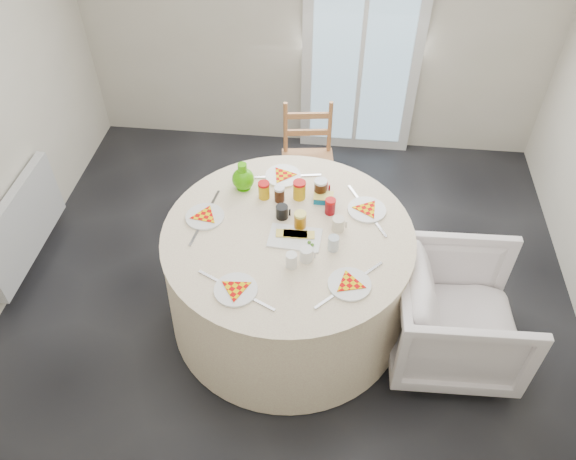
# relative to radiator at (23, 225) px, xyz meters

# --- Properties ---
(floor) EXTENTS (4.00, 4.00, 0.00)m
(floor) POSITION_rel_radiator_xyz_m (1.94, -0.20, -0.38)
(floor) COLOR black
(floor) RESTS_ON ground
(wall_back) EXTENTS (4.00, 0.02, 2.60)m
(wall_back) POSITION_rel_radiator_xyz_m (1.94, 1.80, 0.92)
(wall_back) COLOR #BCB5A3
(wall_back) RESTS_ON floor
(glass_door) EXTENTS (1.00, 0.08, 2.10)m
(glass_door) POSITION_rel_radiator_xyz_m (2.34, 1.75, 0.67)
(glass_door) COLOR silver
(glass_door) RESTS_ON floor
(radiator) EXTENTS (0.07, 1.00, 0.55)m
(radiator) POSITION_rel_radiator_xyz_m (0.00, 0.00, 0.00)
(radiator) COLOR silver
(radiator) RESTS_ON floor
(table) EXTENTS (1.59, 1.59, 0.81)m
(table) POSITION_rel_radiator_xyz_m (1.94, -0.27, -0.01)
(table) COLOR #FEF5C3
(table) RESTS_ON floor
(wooden_chair) EXTENTS (0.45, 0.44, 0.90)m
(wooden_chair) POSITION_rel_radiator_xyz_m (1.98, 0.84, 0.09)
(wooden_chair) COLOR #A7723E
(wooden_chair) RESTS_ON floor
(armchair) EXTENTS (0.76, 0.80, 0.80)m
(armchair) POSITION_rel_radiator_xyz_m (3.01, -0.47, 0.01)
(armchair) COLOR white
(armchair) RESTS_ON floor
(place_settings) EXTENTS (1.36, 1.36, 0.02)m
(place_settings) POSITION_rel_radiator_xyz_m (1.94, -0.27, 0.39)
(place_settings) COLOR silver
(place_settings) RESTS_ON table
(jar_cluster) EXTENTS (0.54, 0.36, 0.14)m
(jar_cluster) POSITION_rel_radiator_xyz_m (1.95, -0.02, 0.44)
(jar_cluster) COLOR #963A18
(jar_cluster) RESTS_ON table
(butter_tub) EXTENTS (0.13, 0.09, 0.05)m
(butter_tub) POSITION_rel_radiator_xyz_m (2.13, 0.04, 0.41)
(butter_tub) COLOR #086591
(butter_tub) RESTS_ON table
(green_pitcher) EXTENTS (0.19, 0.19, 0.19)m
(green_pitcher) POSITION_rel_radiator_xyz_m (1.60, 0.11, 0.49)
(green_pitcher) COLOR #3AA903
(green_pitcher) RESTS_ON table
(cheese_platter) EXTENTS (0.32, 0.22, 0.04)m
(cheese_platter) POSITION_rel_radiator_xyz_m (1.98, -0.32, 0.39)
(cheese_platter) COLOR white
(cheese_platter) RESTS_ON table
(mugs_glasses) EXTENTS (0.76, 0.76, 0.11)m
(mugs_glasses) POSITION_rel_radiator_xyz_m (2.07, -0.26, 0.43)
(mugs_glasses) COLOR gray
(mugs_glasses) RESTS_ON table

